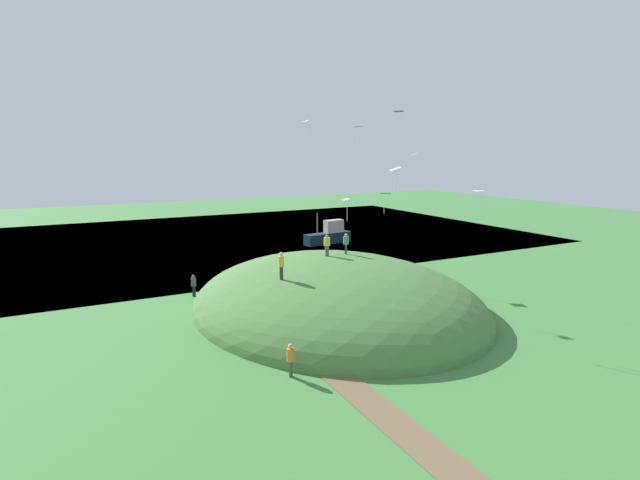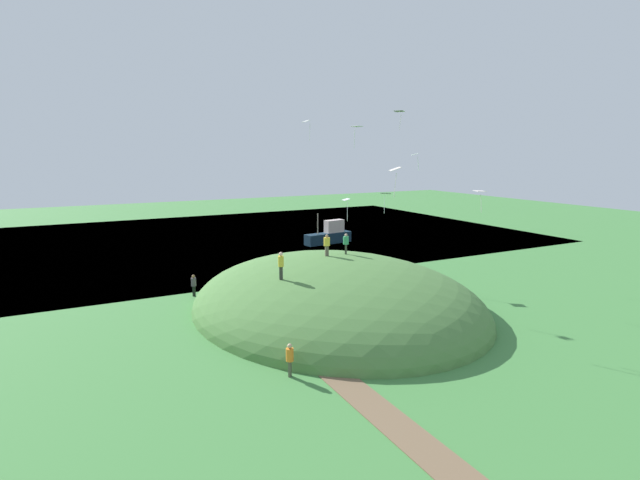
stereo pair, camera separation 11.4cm
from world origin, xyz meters
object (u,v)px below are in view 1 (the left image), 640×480
person_walking_path (327,243)px  person_on_hilltop (194,283)px  kite_3 (357,128)px  kite_7 (415,155)px  person_with_child (281,262)px  kite_1 (346,201)px  person_near_shore (346,241)px  kite_2 (385,194)px  kite_5 (399,112)px  kite_4 (306,123)px  boat_on_lake (329,235)px  kite_0 (480,192)px  kite_6 (395,170)px  person_watching_kites (291,356)px

person_walking_path → person_on_hilltop: 11.37m
kite_3 → kite_7: size_ratio=1.25×
person_with_child → kite_1: kite_1 is taller
person_near_shore → kite_3: bearing=-126.4°
kite_2 → kite_7: size_ratio=1.47×
kite_5 → kite_1: bearing=-76.3°
kite_4 → kite_7: kite_4 is taller
kite_2 → kite_5: 10.98m
boat_on_lake → kite_0: kite_0 is taller
boat_on_lake → kite_5: 18.93m
person_walking_path → kite_4: kite_4 is taller
kite_4 → kite_6: bearing=5.6°
kite_1 → kite_3: 11.40m
kite_5 → kite_7: kite_5 is taller
person_on_hilltop → kite_2: 18.21m
person_walking_path → kite_5: kite_5 is taller
person_on_hilltop → person_with_child: 10.66m
person_near_shore → kite_4: 11.47m
kite_2 → person_watching_kites: bearing=-48.0°
person_on_hilltop → kite_6: (10.93, 11.55, 9.12)m
kite_4 → person_near_shore: bearing=0.8°
kite_1 → kite_6: size_ratio=1.03×
boat_on_lake → kite_5: kite_5 is taller
person_walking_path → person_with_child: (3.14, -5.13, -0.34)m
person_walking_path → kite_7: 9.55m
person_on_hilltop → kite_5: bearing=-141.3°
person_on_hilltop → kite_5: size_ratio=0.92×
kite_7 → kite_0: bearing=67.5°
boat_on_lake → kite_7: kite_7 is taller
person_with_child → kite_3: bearing=-113.7°
kite_0 → kite_1: size_ratio=0.81×
kite_4 → kite_6: 12.08m
boat_on_lake → kite_0: size_ratio=3.76×
boat_on_lake → kite_6: (26.28, -9.33, 9.20)m
kite_1 → kite_2: kite_2 is taller
kite_0 → kite_3: kite_3 is taller
person_on_hilltop → person_near_shore: 12.69m
person_walking_path → person_on_hilltop: size_ratio=0.93×
kite_3 → kite_4: size_ratio=0.92×
person_on_hilltop → kite_4: size_ratio=1.01×
kite_0 → kite_4: bearing=-137.0°
kite_6 → kite_4: bearing=-174.4°
kite_6 → kite_2: bearing=148.3°
kite_6 → kite_7: 4.93m
person_walking_path → kite_0: kite_0 is taller
person_with_child → kite_2: (-7.02, 13.18, 3.39)m
person_on_hilltop → person_watching_kites: person_watching_kites is taller
boat_on_lake → person_on_hilltop: 25.92m
person_on_hilltop → kite_4: kite_4 is taller
person_watching_kites → person_on_hilltop: bearing=-133.4°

